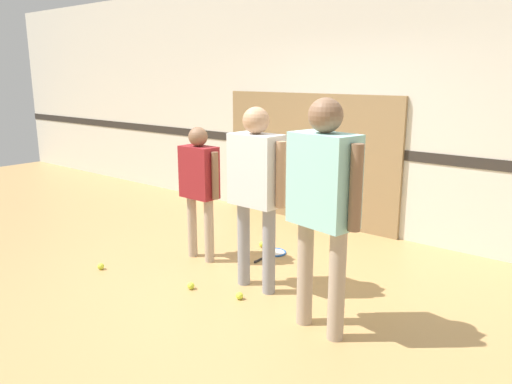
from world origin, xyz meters
The scene contains 11 objects.
ground_plane centered at (0.00, 0.00, 0.00)m, with size 16.00×16.00×0.00m, color tan.
wall_back centered at (0.00, 2.28, 1.60)m, with size 16.00×0.07×3.20m.
wall_panel centered at (-0.69, 2.22, 0.85)m, with size 2.63×0.05×1.70m.
person_instructor centered at (0.19, 0.06, 1.04)m, with size 0.64×0.27×1.68m.
person_student_left centered at (-0.75, 0.27, 0.88)m, with size 0.54×0.22×1.42m.
person_student_right centered at (1.07, -0.24, 1.11)m, with size 0.67×0.36×1.79m.
racket_spare_on_floor centered at (-0.24, 0.87, 0.01)m, with size 0.28×0.52×0.03m.
tennis_ball_near_instructor centered at (0.23, -0.23, 0.03)m, with size 0.07×0.07×0.07m, color #CCE038.
tennis_ball_by_spare_racket centered at (-0.47, 0.97, 0.03)m, with size 0.07×0.07×0.07m, color #CCE038.
tennis_ball_stray_left centered at (-0.26, -0.35, 0.03)m, with size 0.07×0.07×0.07m, color #CCE038.
tennis_ball_stray_right centered at (-1.32, -0.61, 0.03)m, with size 0.07×0.07×0.07m, color #CCE038.
Camera 1 is at (2.94, -3.29, 1.95)m, focal length 35.00 mm.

